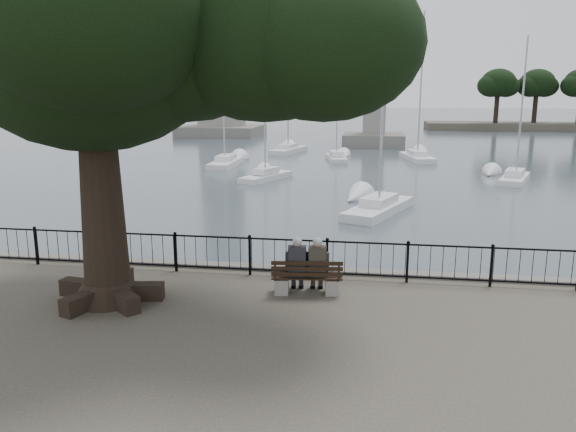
% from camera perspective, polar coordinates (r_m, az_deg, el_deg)
% --- Properties ---
extents(harbor, '(260.00, 260.00, 1.20)m').
position_cam_1_polar(harbor, '(15.18, 0.29, -7.36)').
color(harbor, '#5E5B57').
rests_on(harbor, ground).
extents(railing, '(22.06, 0.06, 1.00)m').
position_cam_1_polar(railing, '(14.38, -0.00, -4.05)').
color(railing, black).
rests_on(railing, ground).
extents(bench, '(1.70, 0.68, 0.87)m').
position_cam_1_polar(bench, '(13.25, 1.93, -6.67)').
color(bench, slate).
rests_on(bench, ground).
extents(person_left, '(0.43, 0.71, 1.38)m').
position_cam_1_polar(person_left, '(13.24, 0.94, -5.17)').
color(person_left, black).
rests_on(person_left, ground).
extents(person_right, '(0.43, 0.71, 1.38)m').
position_cam_1_polar(person_right, '(13.24, 2.98, -5.19)').
color(person_right, '#2B2823').
rests_on(person_right, ground).
extents(tree, '(11.14, 7.78, 9.09)m').
position_cam_1_polar(tree, '(12.63, -15.66, 18.10)').
color(tree, black).
rests_on(tree, ground).
extents(lighthouse, '(10.14, 10.14, 30.97)m').
position_cam_1_polar(lighthouse, '(76.20, -6.96, 17.97)').
color(lighthouse, '#5E5B57').
rests_on(lighthouse, ground).
extents(lion_monument, '(6.41, 6.41, 9.35)m').
position_cam_1_polar(lion_monument, '(61.14, 8.73, 9.26)').
color(lion_monument, '#5E5B57').
rests_on(lion_monument, ground).
extents(sailboat_b, '(2.99, 4.87, 9.39)m').
position_cam_1_polar(sailboat_b, '(37.08, -2.25, 4.17)').
color(sailboat_b, silver).
rests_on(sailboat_b, ground).
extents(sailboat_c, '(3.54, 5.86, 10.95)m').
position_cam_1_polar(sailboat_c, '(27.10, 9.22, 0.96)').
color(sailboat_c, silver).
rests_on(sailboat_c, ground).
extents(sailboat_d, '(2.99, 5.24, 9.20)m').
position_cam_1_polar(sailboat_d, '(39.01, 22.03, 3.66)').
color(sailboat_d, silver).
rests_on(sailboat_d, ground).
extents(sailboat_e, '(1.74, 5.94, 12.85)m').
position_cam_1_polar(sailboat_e, '(44.39, -6.33, 5.55)').
color(sailboat_e, silver).
rests_on(sailboat_e, ground).
extents(sailboat_f, '(2.26, 4.99, 9.90)m').
position_cam_1_polar(sailboat_f, '(47.85, 4.94, 6.02)').
color(sailboat_f, silver).
rests_on(sailboat_f, ground).
extents(sailboat_g, '(2.80, 6.27, 12.27)m').
position_cam_1_polar(sailboat_g, '(49.05, 12.98, 5.94)').
color(sailboat_g, silver).
rests_on(sailboat_g, ground).
extents(sailboat_h, '(3.04, 6.15, 13.93)m').
position_cam_1_polar(sailboat_h, '(53.94, 0.06, 6.87)').
color(sailboat_h, silver).
rests_on(sailboat_h, ground).
extents(far_shore, '(30.00, 8.60, 9.18)m').
position_cam_1_polar(far_shore, '(93.58, 23.64, 10.44)').
color(far_shore, '#3F3C35').
rests_on(far_shore, ground).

